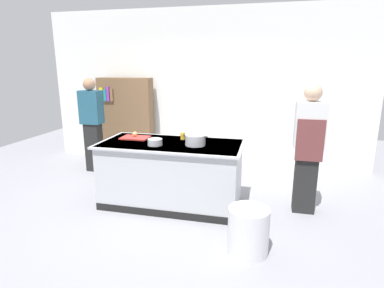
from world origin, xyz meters
TOP-DOWN VIEW (x-y plane):
  - ground_plane at (0.00, 0.00)m, footprint 10.00×10.00m
  - back_wall at (0.00, 2.10)m, footprint 6.40×0.12m
  - counter_island at (0.00, -0.00)m, footprint 1.98×0.98m
  - cutting_board at (-0.59, 0.14)m, footprint 0.40×0.28m
  - onion at (-0.61, 0.18)m, footprint 0.07×0.07m
  - stock_pot at (0.36, -0.05)m, footprint 0.34×0.27m
  - mixing_bowl at (-0.17, -0.17)m, footprint 0.20×0.20m
  - juice_cup at (0.10, 0.24)m, footprint 0.07×0.07m
  - trash_bin at (1.15, -0.98)m, footprint 0.43×0.43m
  - person_chef at (1.81, 0.19)m, footprint 0.38×0.25m
  - person_guest at (-1.85, 1.07)m, footprint 0.38×0.24m
  - bookshelf at (-1.52, 1.80)m, footprint 1.10×0.31m

SIDE VIEW (x-z plane):
  - ground_plane at x=0.00m, z-range 0.00..0.00m
  - trash_bin at x=1.15m, z-range 0.00..0.50m
  - counter_island at x=0.00m, z-range 0.02..0.92m
  - bookshelf at x=-1.52m, z-range 0.00..1.70m
  - cutting_board at x=-0.59m, z-range 0.90..0.92m
  - person_guest at x=-1.85m, z-range 0.05..1.77m
  - person_chef at x=1.81m, z-range 0.05..1.77m
  - mixing_bowl at x=-0.17m, z-range 0.90..0.99m
  - juice_cup at x=0.10m, z-range 0.90..1.00m
  - onion at x=-0.61m, z-range 0.92..0.99m
  - stock_pot at x=0.36m, z-range 0.90..1.04m
  - back_wall at x=0.00m, z-range 0.00..3.00m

